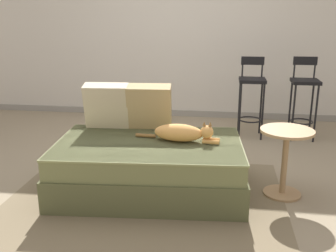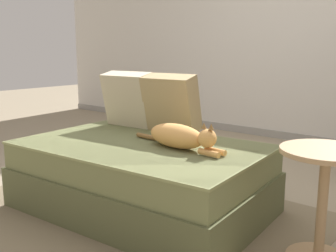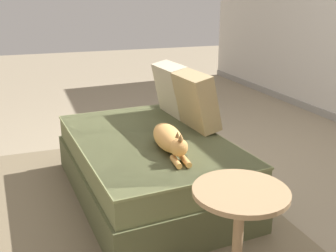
{
  "view_description": "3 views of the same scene",
  "coord_description": "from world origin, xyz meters",
  "px_view_note": "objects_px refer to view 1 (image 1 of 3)",
  "views": [
    {
      "loc": [
        0.61,
        -3.52,
        1.52
      ],
      "look_at": [
        0.15,
        -0.3,
        0.57
      ],
      "focal_mm": 42.0,
      "sensor_mm": 36.0,
      "label": 1
    },
    {
      "loc": [
        1.72,
        -2.21,
        1.05
      ],
      "look_at": [
        0.15,
        -0.3,
        0.57
      ],
      "focal_mm": 42.0,
      "sensor_mm": 36.0,
      "label": 2
    },
    {
      "loc": [
        2.52,
        -1.16,
        1.41
      ],
      "look_at": [
        0.15,
        -0.3,
        0.57
      ],
      "focal_mm": 42.0,
      "sensor_mm": 36.0,
      "label": 3
    }
  ],
  "objects_px": {
    "couch": "(149,166)",
    "throw_pillow_middle": "(149,106)",
    "bar_stool_near_window": "(252,91)",
    "cat": "(182,133)",
    "bar_stool_by_doorway": "(304,92)",
    "side_table": "(285,153)",
    "throw_pillow_corner": "(107,106)"
  },
  "relations": [
    {
      "from": "bar_stool_by_doorway",
      "to": "side_table",
      "type": "height_order",
      "value": "bar_stool_by_doorway"
    },
    {
      "from": "cat",
      "to": "side_table",
      "type": "relative_size",
      "value": 1.27
    },
    {
      "from": "couch",
      "to": "side_table",
      "type": "bearing_deg",
      "value": 4.24
    },
    {
      "from": "throw_pillow_corner",
      "to": "bar_stool_near_window",
      "type": "distance_m",
      "value": 1.98
    },
    {
      "from": "cat",
      "to": "side_table",
      "type": "height_order",
      "value": "cat"
    },
    {
      "from": "throw_pillow_corner",
      "to": "bar_stool_by_doorway",
      "type": "height_order",
      "value": "bar_stool_by_doorway"
    },
    {
      "from": "bar_stool_by_doorway",
      "to": "side_table",
      "type": "relative_size",
      "value": 1.7
    },
    {
      "from": "bar_stool_near_window",
      "to": "cat",
      "type": "bearing_deg",
      "value": -112.01
    },
    {
      "from": "throw_pillow_corner",
      "to": "throw_pillow_middle",
      "type": "bearing_deg",
      "value": 4.24
    },
    {
      "from": "couch",
      "to": "cat",
      "type": "bearing_deg",
      "value": 12.72
    },
    {
      "from": "couch",
      "to": "side_table",
      "type": "distance_m",
      "value": 1.16
    },
    {
      "from": "bar_stool_by_doorway",
      "to": "side_table",
      "type": "bearing_deg",
      "value": -104.68
    },
    {
      "from": "couch",
      "to": "bar_stool_near_window",
      "type": "height_order",
      "value": "bar_stool_near_window"
    },
    {
      "from": "throw_pillow_middle",
      "to": "bar_stool_by_doorway",
      "type": "distance_m",
      "value": 2.13
    },
    {
      "from": "couch",
      "to": "throw_pillow_middle",
      "type": "height_order",
      "value": "throw_pillow_middle"
    },
    {
      "from": "throw_pillow_corner",
      "to": "bar_stool_near_window",
      "type": "relative_size",
      "value": 0.44
    },
    {
      "from": "couch",
      "to": "throw_pillow_corner",
      "type": "distance_m",
      "value": 0.74
    },
    {
      "from": "throw_pillow_corner",
      "to": "bar_stool_by_doorway",
      "type": "xyz_separation_m",
      "value": [
        2.05,
        1.38,
        -0.08
      ]
    },
    {
      "from": "couch",
      "to": "cat",
      "type": "height_order",
      "value": "cat"
    },
    {
      "from": "bar_stool_near_window",
      "to": "bar_stool_by_doorway",
      "type": "distance_m",
      "value": 0.63
    },
    {
      "from": "couch",
      "to": "bar_stool_near_window",
      "type": "bearing_deg",
      "value": 61.25
    },
    {
      "from": "couch",
      "to": "bar_stool_by_doorway",
      "type": "relative_size",
      "value": 1.68
    },
    {
      "from": "couch",
      "to": "side_table",
      "type": "xyz_separation_m",
      "value": [
        1.15,
        0.09,
        0.15
      ]
    },
    {
      "from": "side_table",
      "to": "bar_stool_near_window",
      "type": "bearing_deg",
      "value": 96.54
    },
    {
      "from": "bar_stool_near_window",
      "to": "side_table",
      "type": "xyz_separation_m",
      "value": [
        0.19,
        -1.66,
        -0.2
      ]
    },
    {
      "from": "side_table",
      "to": "throw_pillow_middle",
      "type": "bearing_deg",
      "value": 165.5
    },
    {
      "from": "bar_stool_near_window",
      "to": "throw_pillow_middle",
      "type": "bearing_deg",
      "value": -127.36
    },
    {
      "from": "bar_stool_by_doorway",
      "to": "side_table",
      "type": "xyz_separation_m",
      "value": [
        -0.43,
        -1.66,
        -0.2
      ]
    },
    {
      "from": "cat",
      "to": "throw_pillow_middle",
      "type": "bearing_deg",
      "value": 135.81
    },
    {
      "from": "couch",
      "to": "side_table",
      "type": "height_order",
      "value": "side_table"
    },
    {
      "from": "cat",
      "to": "bar_stool_by_doorway",
      "type": "xyz_separation_m",
      "value": [
        1.31,
        1.68,
        0.06
      ]
    },
    {
      "from": "bar_stool_near_window",
      "to": "bar_stool_by_doorway",
      "type": "xyz_separation_m",
      "value": [
        0.63,
        0.0,
        0.01
      ]
    }
  ]
}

